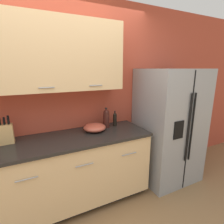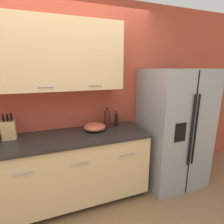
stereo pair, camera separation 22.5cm
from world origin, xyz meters
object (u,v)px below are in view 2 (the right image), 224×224
refrigerator (173,128)px  mixing_bowl (95,127)px  knife_block (9,130)px  oil_bottle (116,119)px  wine_bottle (107,118)px

refrigerator → mixing_bowl: size_ratio=5.90×
knife_block → mixing_bowl: 1.00m
refrigerator → knife_block: refrigerator is taller
refrigerator → mixing_bowl: (-1.15, 0.14, 0.11)m
oil_bottle → wine_bottle: bearing=-174.0°
oil_bottle → knife_block: bearing=-178.9°
wine_bottle → knife_block: bearing=-179.5°
knife_block → oil_bottle: knife_block is taller
knife_block → wine_bottle: (1.19, 0.01, 0.02)m
wine_bottle → oil_bottle: 0.15m
refrigerator → wine_bottle: size_ratio=6.12×
refrigerator → wine_bottle: refrigerator is taller
knife_block → wine_bottle: bearing=0.5°
refrigerator → knife_block: (-2.15, 0.20, 0.17)m
wine_bottle → oil_bottle: wine_bottle is taller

